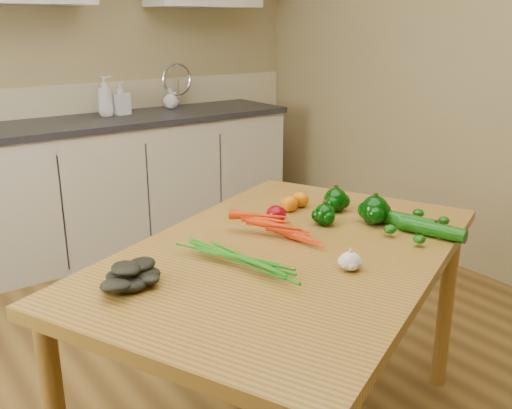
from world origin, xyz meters
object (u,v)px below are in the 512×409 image
object	(u,v)px
carrot_bunch	(266,237)
tomato_a	(276,214)
pepper_b	(335,200)
tomato_b	(289,203)
table	(288,273)
soap_bottle_c	(171,98)
leafy_greens	(126,272)
soap_bottle_b	(121,98)
tomato_c	(300,199)
soap_bottle_a	(105,96)
zucchini_b	(432,229)
pepper_a	(325,215)
zucchini_a	(405,221)
pepper_c	(375,210)
garlic_bulb	(350,261)

from	to	relation	value
carrot_bunch	tomato_a	world-z (taller)	carrot_bunch
pepper_b	tomato_b	size ratio (longest dim) A/B	1.32
table	soap_bottle_c	world-z (taller)	soap_bottle_c
pepper_b	leafy_greens	bearing A→B (deg)	-170.45
tomato_a	soap_bottle_b	bearing A→B (deg)	81.64
tomato_c	leafy_greens	bearing A→B (deg)	-162.01
soap_bottle_a	soap_bottle_b	distance (m)	0.11
pepper_b	tomato_b	xyz separation A→B (m)	(-0.15, 0.11, -0.01)
soap_bottle_b	carrot_bunch	xyz separation A→B (m)	(-0.48, -2.26, -0.19)
tomato_b	zucchini_b	xyz separation A→B (m)	(0.23, -0.51, -0.01)
soap_bottle_b	zucchini_b	distance (m)	2.53
soap_bottle_b	tomato_c	xyz separation A→B (m)	(-0.11, -2.00, -0.19)
table	tomato_a	size ratio (longest dim) A/B	22.79
pepper_b	table	bearing A→B (deg)	-153.95
pepper_a	tomato_c	size ratio (longest dim) A/B	1.14
soap_bottle_b	pepper_a	distance (m)	2.23
leafy_greens	zucchini_b	xyz separation A→B (m)	(1.03, -0.24, -0.03)
table	pepper_b	bearing A→B (deg)	1.86
soap_bottle_c	tomato_c	xyz separation A→B (m)	(-0.50, -2.04, -0.16)
zucchini_b	zucchini_a	bearing A→B (deg)	94.14
soap_bottle_a	pepper_c	distance (m)	2.33
tomato_a	zucchini_b	xyz separation A→B (m)	(0.35, -0.43, -0.01)
tomato_c	carrot_bunch	bearing A→B (deg)	-144.85
pepper_c	tomato_a	distance (m)	0.37
table	soap_bottle_c	bearing A→B (deg)	46.45
garlic_bulb	pepper_c	world-z (taller)	pepper_c
pepper_c	pepper_b	bearing A→B (deg)	94.40
leafy_greens	tomato_c	distance (m)	0.92
tomato_c	garlic_bulb	bearing A→B (deg)	-116.63
soap_bottle_c	tomato_a	distance (m)	2.26
soap_bottle_b	pepper_a	bearing A→B (deg)	165.17
soap_bottle_c	zucchini_b	world-z (taller)	soap_bottle_c
pepper_b	pepper_a	bearing A→B (deg)	-147.44
soap_bottle_c	zucchini_a	bearing A→B (deg)	-51.17
garlic_bulb	tomato_b	world-z (taller)	tomato_b
pepper_b	zucchini_a	distance (m)	0.30
tomato_a	tomato_b	bearing A→B (deg)	32.07
soap_bottle_a	tomato_a	world-z (taller)	soap_bottle_a
pepper_b	zucchini_a	world-z (taller)	pepper_b
soap_bottle_b	leafy_greens	size ratio (longest dim) A/B	1.03
soap_bottle_c	tomato_c	distance (m)	2.11
zucchini_b	soap_bottle_c	bearing A→B (deg)	82.20
leafy_greens	garlic_bulb	size ratio (longest dim) A/B	3.10
garlic_bulb	carrot_bunch	bearing A→B (deg)	107.17
carrot_bunch	tomato_b	distance (m)	0.39
soap_bottle_a	garlic_bulb	world-z (taller)	soap_bottle_a
carrot_bunch	tomato_c	size ratio (longest dim) A/B	3.94
table	soap_bottle_a	world-z (taller)	soap_bottle_a
pepper_a	pepper_b	distance (m)	0.17
table	pepper_c	world-z (taller)	pepper_c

